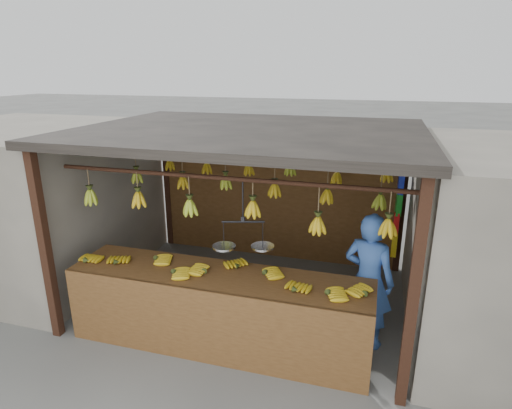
% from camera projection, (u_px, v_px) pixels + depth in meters
% --- Properties ---
extents(ground, '(80.00, 80.00, 0.00)m').
position_uv_depth(ground, '(250.00, 297.00, 6.10)').
color(ground, '#5B5B57').
extents(stall, '(4.30, 3.30, 2.40)m').
position_uv_depth(stall, '(257.00, 157.00, 5.79)').
color(stall, black).
rests_on(stall, ground).
extents(neighbor_left, '(3.00, 3.00, 2.30)m').
position_uv_depth(neighbor_left, '(31.00, 199.00, 6.71)').
color(neighbor_left, slate).
rests_on(neighbor_left, ground).
extents(counter, '(3.51, 0.79, 0.96)m').
position_uv_depth(counter, '(215.00, 295.00, 4.76)').
color(counter, '#57371A').
rests_on(counter, ground).
extents(hanging_bananas, '(3.56, 2.24, 0.39)m').
position_uv_depth(hanging_bananas, '(250.00, 187.00, 5.58)').
color(hanging_bananas, '#92A523').
rests_on(hanging_bananas, ground).
extents(balance_scale, '(0.66, 0.37, 0.79)m').
position_uv_depth(balance_scale, '(243.00, 243.00, 4.73)').
color(balance_scale, black).
rests_on(balance_scale, ground).
extents(vendor, '(0.68, 0.56, 1.62)m').
position_uv_depth(vendor, '(368.00, 281.00, 4.87)').
color(vendor, '#3359A5').
rests_on(vendor, ground).
extents(bag_bundles, '(0.08, 0.26, 1.34)m').
position_uv_depth(bag_bundles, '(398.00, 213.00, 6.50)').
color(bag_bundles, '#1426BF').
rests_on(bag_bundles, ground).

